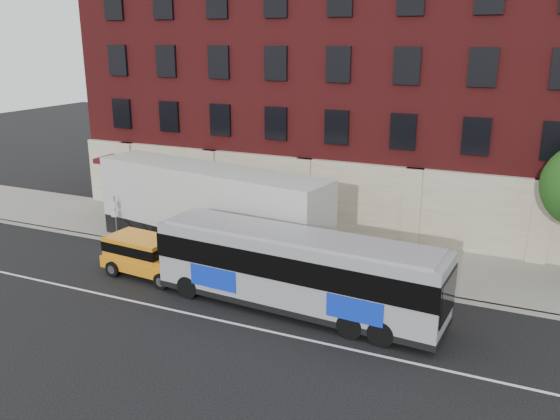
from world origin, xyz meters
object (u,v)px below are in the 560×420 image
at_px(sign_pole, 115,215).
at_px(shipping_container, 210,211).
at_px(yellow_suv, 146,254).
at_px(city_bus, 297,269).

xyz_separation_m(sign_pole, shipping_container, (5.37, 0.82, 0.69)).
bearing_deg(yellow_suv, sign_pole, 144.03).
relative_size(city_bus, yellow_suv, 2.50).
distance_m(sign_pole, shipping_container, 5.48).
height_order(city_bus, shipping_container, shipping_container).
xyz_separation_m(yellow_suv, shipping_container, (1.09, 3.93, 1.12)).
bearing_deg(city_bus, sign_pole, 163.19).
bearing_deg(yellow_suv, shipping_container, 74.54).
xyz_separation_m(city_bus, yellow_suv, (-7.64, 0.49, -0.75)).
distance_m(yellow_suv, shipping_container, 4.23).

